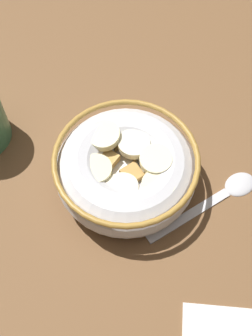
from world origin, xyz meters
The scene contains 3 objects.
ground_plane centered at (0.00, 0.00, -1.00)cm, with size 124.02×124.02×2.00cm, color brown.
cereal_bowl centered at (0.00, 0.01, 2.82)cm, with size 15.17×15.17×5.41cm.
spoon centered at (-2.51, 10.53, 0.33)cm, with size 12.48×9.75×0.80cm.
Camera 1 is at (20.71, 8.30, 42.41)cm, focal length 46.15 mm.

